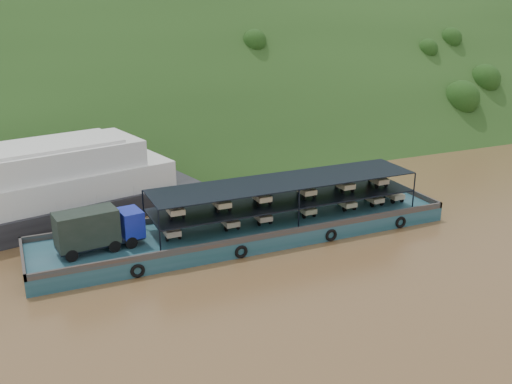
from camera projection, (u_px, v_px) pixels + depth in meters
name	position (u px, v px, depth m)	size (l,w,h in m)	color
ground	(292.00, 235.00, 48.19)	(160.00, 160.00, 0.00)	brown
hillside	(173.00, 143.00, 79.36)	(140.00, 28.00, 28.00)	#1B3312
cargo_barge	(239.00, 227.00, 47.03)	(35.00, 7.18, 4.54)	#133F45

